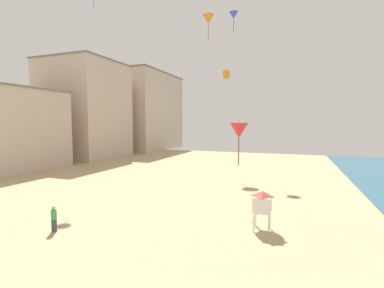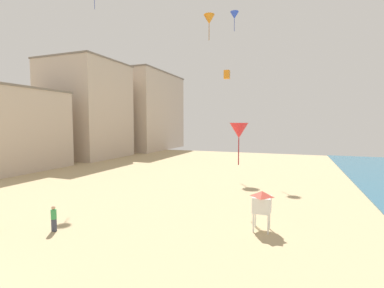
# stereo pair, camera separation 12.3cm
# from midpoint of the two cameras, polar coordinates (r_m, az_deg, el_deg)

# --- Properties ---
(boardwalk_hotel_near) EXTENTS (12.06, 13.90, 11.84)m
(boardwalk_hotel_near) POSITION_cam_midpoint_polar(r_m,az_deg,el_deg) (48.14, -34.34, 2.52)
(boardwalk_hotel_near) COLOR #C6B29E
(boardwalk_hotel_near) RESTS_ON ground
(boardwalk_hotel_mid) EXTENTS (13.60, 13.88, 18.97)m
(boardwalk_hotel_mid) POSITION_cam_midpoint_polar(r_m,az_deg,el_deg) (59.16, -21.18, 6.63)
(boardwalk_hotel_mid) COLOR #C6B29E
(boardwalk_hotel_mid) RESTS_ON ground
(boardwalk_hotel_far) EXTENTS (16.83, 21.75, 19.88)m
(boardwalk_hotel_far) POSITION_cam_midpoint_polar(r_m,az_deg,el_deg) (75.41, -10.76, 6.63)
(boardwalk_hotel_far) COLOR #C6B29E
(boardwalk_hotel_far) RESTS_ON ground
(kite_flyer) EXTENTS (0.34, 0.34, 1.64)m
(kite_flyer) POSITION_cam_midpoint_polar(r_m,az_deg,el_deg) (19.77, -26.77, -13.48)
(kite_flyer) COLOR #383D4C
(kite_flyer) RESTS_ON ground
(lifeguard_stand) EXTENTS (1.10, 1.10, 2.55)m
(lifeguard_stand) POSITION_cam_midpoint_polar(r_m,az_deg,el_deg) (18.18, 14.59, -11.68)
(lifeguard_stand) COLOR white
(lifeguard_stand) RESTS_ON ground
(kite_red_delta) EXTENTS (1.44, 1.44, 3.28)m
(kite_red_delta) POSITION_cam_midpoint_polar(r_m,az_deg,el_deg) (21.32, 9.94, 2.78)
(kite_red_delta) COLOR red
(kite_blue_delta) EXTENTS (1.23, 1.23, 2.80)m
(kite_blue_delta) POSITION_cam_midpoint_polar(r_m,az_deg,el_deg) (44.67, 8.95, 25.03)
(kite_blue_delta) COLOR blue
(kite_orange_delta) EXTENTS (1.76, 1.76, 4.00)m
(kite_orange_delta) POSITION_cam_midpoint_polar(r_m,az_deg,el_deg) (48.04, 3.68, 24.56)
(kite_orange_delta) COLOR orange
(kite_orange_box) EXTENTS (0.62, 0.62, 0.97)m
(kite_orange_box) POSITION_cam_midpoint_polar(r_m,az_deg,el_deg) (32.72, 7.40, 14.20)
(kite_orange_box) COLOR orange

